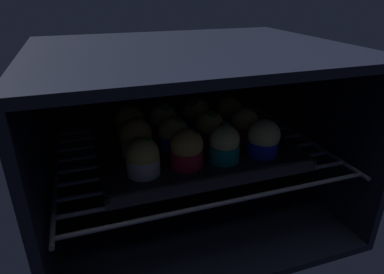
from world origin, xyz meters
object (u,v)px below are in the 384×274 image
object	(u,v)px
muffin_row0_col3	(263,138)
muffin_row2_col2	(196,115)
muffin_row1_col1	(173,134)
muffin_row2_col0	(130,123)
muffin_row1_col2	(210,128)
muffin_row2_col1	(163,120)
muffin_row1_col3	(244,125)
muffin_row0_col1	(187,149)
baking_tray	(192,148)
muffin_row1_col0	(136,138)
muffin_row0_col2	(224,144)
muffin_row0_col0	(143,158)
muffin_row2_col3	(228,113)

from	to	relation	value
muffin_row0_col3	muffin_row2_col2	bearing A→B (deg)	116.81
muffin_row1_col1	muffin_row2_col0	world-z (taller)	muffin_row2_col0
muffin_row0_col3	muffin_row2_col2	world-z (taller)	muffin_row2_col2
muffin_row1_col2	muffin_row2_col1	size ratio (longest dim) A/B	0.98
muffin_row0_col3	muffin_row1_col3	world-z (taller)	muffin_row0_col3
muffin_row2_col0	muffin_row0_col1	bearing A→B (deg)	-62.89
baking_tray	muffin_row1_col0	size ratio (longest dim) A/B	5.06
muffin_row0_col1	muffin_row1_col3	size ratio (longest dim) A/B	1.03
muffin_row0_col2	muffin_row2_col1	distance (cm)	17.43
muffin_row2_col1	muffin_row1_col2	bearing A→B (deg)	-43.89
muffin_row0_col0	baking_tray	bearing A→B (deg)	34.11
muffin_row2_col1	muffin_row0_col2	bearing A→B (deg)	-63.45
muffin_row0_col0	muffin_row0_col3	bearing A→B (deg)	-0.34
muffin_row2_col2	muffin_row2_col3	xyz separation A→B (cm)	(7.93, -0.56, -0.31)
muffin_row2_col3	muffin_row2_col0	bearing A→B (deg)	179.95
muffin_row1_col1	baking_tray	bearing A→B (deg)	-0.85
muffin_row1_col0	muffin_row1_col2	world-z (taller)	same
baking_tray	muffin_row0_col2	xyz separation A→B (cm)	(3.69, -8.02, 3.94)
muffin_row0_col3	muffin_row2_col0	size ratio (longest dim) A/B	0.98
muffin_row0_col2	muffin_row1_col0	distance (cm)	17.10
muffin_row2_col0	muffin_row2_col3	world-z (taller)	muffin_row2_col0
muffin_row1_col0	muffin_row1_col2	xyz separation A→B (cm)	(15.45, 0.20, -0.15)
muffin_row1_col0	muffin_row2_col0	bearing A→B (deg)	89.80
muffin_row1_col0	muffin_row1_col2	size ratio (longest dim) A/B	1.01
muffin_row0_col2	muffin_row2_col0	distance (cm)	21.81
muffin_row0_col0	muffin_row2_col2	world-z (taller)	muffin_row2_col2
muffin_row0_col0	muffin_row2_col2	size ratio (longest dim) A/B	0.88
muffin_row0_col0	muffin_row0_col2	bearing A→B (deg)	-0.07
muffin_row0_col1	muffin_row2_col2	distance (cm)	17.56
muffin_row0_col0	muffin_row0_col2	size ratio (longest dim) A/B	0.94
muffin_row1_col1	muffin_row2_col1	xyz separation A→B (cm)	(-0.12, 7.51, 0.21)
muffin_row1_col0	muffin_row2_col3	xyz separation A→B (cm)	(23.21, 7.86, -0.36)
muffin_row1_col1	muffin_row2_col1	distance (cm)	7.51
baking_tray	muffin_row1_col0	bearing A→B (deg)	-178.48
muffin_row1_col3	muffin_row2_col1	distance (cm)	17.78
muffin_row0_col1	muffin_row1_col0	distance (cm)	10.90
muffin_row2_col3	muffin_row1_col1	bearing A→B (deg)	-154.36
muffin_row0_col0	muffin_row1_col3	xyz separation A→B (cm)	(23.64, 7.67, 0.07)
muffin_row1_col0	muffin_row1_col1	distance (cm)	7.62
muffin_row0_col1	muffin_row1_col1	bearing A→B (deg)	92.27
baking_tray	muffin_row2_col3	world-z (taller)	muffin_row2_col3
baking_tray	muffin_row2_col2	size ratio (longest dim) A/B	4.86
muffin_row0_col1	muffin_row0_col2	bearing A→B (deg)	-1.60
muffin_row2_col0	muffin_row2_col1	distance (cm)	7.45
muffin_row2_col1	muffin_row1_col1	bearing A→B (deg)	-89.09
muffin_row0_col1	muffin_row1_col1	size ratio (longest dim) A/B	1.05
baking_tray	muffin_row1_col1	size ratio (longest dim) A/B	5.53
muffin_row1_col0	muffin_row1_col3	size ratio (longest dim) A/B	1.08
muffin_row0_col1	muffin_row1_col3	bearing A→B (deg)	25.78
muffin_row1_col1	muffin_row2_col2	size ratio (longest dim) A/B	0.88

